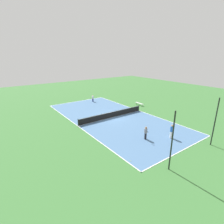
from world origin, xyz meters
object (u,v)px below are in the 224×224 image
at_px(player_baseline_gray, 146,132).
at_px(player_near_white, 93,98).
at_px(bench, 139,103).
at_px(tennis_ball_near_net, 79,111).
at_px(tennis_net, 112,114).
at_px(fence_post_back_left, 215,122).
at_px(fence_post_back_right, 172,142).
at_px(player_near_blue, 172,130).
at_px(tennis_ball_midcourt, 131,161).

distance_m(player_baseline_gray, player_near_white, 18.55).
xyz_separation_m(bench, tennis_ball_near_net, (10.99, -3.33, -0.34)).
xyz_separation_m(tennis_net, fence_post_back_left, (-3.61, 13.25, 2.11)).
height_order(player_baseline_gray, fence_post_back_right, fence_post_back_right).
distance_m(tennis_net, fence_post_back_right, 13.90).
height_order(bench, player_near_blue, player_near_blue).
relative_size(player_baseline_gray, fence_post_back_right, 0.29).
xyz_separation_m(player_baseline_gray, player_near_white, (-3.54, -18.21, -0.09)).
xyz_separation_m(tennis_net, player_near_blue, (-1.46, 9.74, 0.46)).
relative_size(fence_post_back_left, fence_post_back_right, 1.00).
bearing_deg(player_baseline_gray, player_near_white, -156.68).
height_order(player_near_white, fence_post_back_left, fence_post_back_left).
xyz_separation_m(bench, tennis_ball_midcourt, (13.71, 12.90, -0.34)).
height_order(tennis_net, tennis_ball_midcourt, tennis_net).
distance_m(tennis_net, bench, 8.56).
bearing_deg(bench, fence_post_back_left, -16.40).
xyz_separation_m(tennis_ball_near_net, fence_post_back_right, (0.85, 18.98, 2.57)).
bearing_deg(tennis_net, fence_post_back_left, 105.26).
xyz_separation_m(player_near_white, fence_post_back_left, (-1.23, 23.29, 1.82)).
relative_size(player_near_blue, fence_post_back_right, 0.32).
xyz_separation_m(player_baseline_gray, tennis_ball_midcourt, (4.33, 2.33, -0.84)).
distance_m(bench, fence_post_back_right, 19.75).
height_order(bench, fence_post_back_right, fence_post_back_right).
distance_m(bench, tennis_ball_midcourt, 18.83).
xyz_separation_m(player_near_blue, tennis_ball_midcourt, (6.95, 0.76, -0.92)).
distance_m(tennis_net, player_baseline_gray, 8.27).
xyz_separation_m(bench, player_near_blue, (6.77, 12.14, 0.59)).
bearing_deg(tennis_ball_near_net, player_baseline_gray, 96.58).
height_order(player_near_blue, player_near_white, player_near_blue).
xyz_separation_m(tennis_ball_midcourt, fence_post_back_left, (-9.10, 2.75, 2.57)).
height_order(player_near_white, tennis_ball_midcourt, player_near_white).
height_order(bench, tennis_ball_near_net, bench).
bearing_deg(player_near_blue, tennis_net, -49.61).
bearing_deg(fence_post_back_right, player_near_white, -104.44).
relative_size(bench, tennis_ball_midcourt, 27.98).
bearing_deg(tennis_net, fence_post_back_right, 74.74).
relative_size(tennis_ball_near_net, fence_post_back_right, 0.01).
xyz_separation_m(tennis_ball_near_net, fence_post_back_left, (-6.38, 18.98, 2.57)).
relative_size(player_near_blue, tennis_ball_near_net, 24.67).
xyz_separation_m(player_near_white, tennis_ball_midcourt, (7.87, 20.54, -0.75)).
bearing_deg(player_near_blue, tennis_ball_near_net, -42.84).
bearing_deg(tennis_net, bench, -163.74).
xyz_separation_m(bench, fence_post_back_left, (4.61, 15.65, 2.24)).
height_order(tennis_ball_midcourt, fence_post_back_right, fence_post_back_right).
bearing_deg(tennis_ball_midcourt, player_near_white, -110.97).
height_order(tennis_ball_near_net, fence_post_back_left, fence_post_back_left).
bearing_deg(player_near_blue, player_baseline_gray, 1.01).
bearing_deg(player_baseline_gray, tennis_ball_near_net, -139.09).
bearing_deg(bench, player_baseline_gray, -41.59).
bearing_deg(player_near_white, tennis_ball_midcourt, -12.90).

